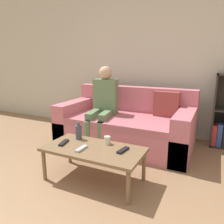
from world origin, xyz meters
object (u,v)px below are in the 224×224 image
tv_remote_0 (123,150)px  bottle (79,132)px  couch (126,126)px  person_adult (104,100)px  cup_near (107,140)px  tv_remote_1 (81,149)px  coffee_table (94,151)px  tv_remote_2 (64,143)px

tv_remote_0 → bottle: (-0.59, 0.10, 0.07)m
couch → person_adult: person_adult is taller
cup_near → tv_remote_0: size_ratio=0.49×
cup_near → tv_remote_1: cup_near is taller
couch → person_adult: size_ratio=1.66×
person_adult → tv_remote_0: 1.23m
couch → person_adult: bearing=-163.5°
tv_remote_0 → coffee_table: bearing=-161.1°
coffee_table → cup_near: 0.19m
person_adult → tv_remote_2: 1.09m
couch → bottle: bearing=-101.8°
couch → tv_remote_1: (-0.00, -1.19, 0.09)m
couch → tv_remote_0: bearing=-69.5°
cup_near → tv_remote_2: bearing=-155.4°
tv_remote_1 → tv_remote_2: bearing=168.7°
couch → coffee_table: bearing=-85.6°
tv_remote_2 → person_adult: bearing=80.7°
couch → bottle: size_ratio=9.62×
couch → bottle: 0.99m
couch → tv_remote_1: size_ratio=11.29×
person_adult → tv_remote_1: size_ratio=6.80×
couch → bottle: couch is taller
couch → tv_remote_1: couch is taller
cup_near → coffee_table: bearing=-116.7°
tv_remote_2 → bottle: bottle is taller
couch → tv_remote_0: (0.39, -1.05, 0.09)m
tv_remote_0 → cup_near: bearing=164.4°
coffee_table → bottle: (-0.28, 0.15, 0.12)m
coffee_table → tv_remote_0: (0.31, 0.06, 0.05)m
cup_near → tv_remote_0: 0.25m
coffee_table → couch: bearing=94.4°
person_adult → tv_remote_2: size_ratio=6.55×
couch → cup_near: (0.16, -0.95, 0.12)m
person_adult → bottle: (0.13, -0.85, -0.22)m
person_adult → cup_near: person_adult is taller
coffee_table → tv_remote_1: bearing=-133.8°
coffee_table → tv_remote_1: tv_remote_1 is taller
bottle → cup_near: bearing=0.9°
tv_remote_1 → bottle: (-0.20, 0.24, 0.07)m
tv_remote_1 → bottle: 0.32m
person_adult → tv_remote_2: (0.06, -1.04, -0.29)m
tv_remote_1 → coffee_table: bearing=46.2°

